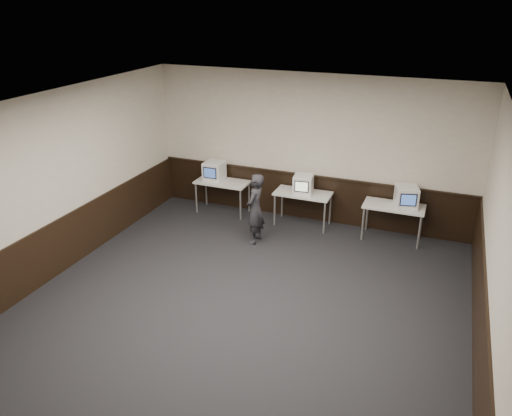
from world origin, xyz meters
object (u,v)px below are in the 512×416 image
at_px(desk_center, 303,196).
at_px(desk_right, 394,209).
at_px(emac_left, 214,171).
at_px(emac_right, 406,197).
at_px(person, 255,209).
at_px(desk_left, 222,184).
at_px(emac_center, 303,184).

bearing_deg(desk_center, desk_right, 0.00).
distance_m(emac_left, emac_right, 4.22).
distance_m(desk_center, desk_right, 1.90).
xyz_separation_m(desk_center, person, (-0.65, -1.13, 0.05)).
bearing_deg(desk_center, person, -119.88).
xyz_separation_m(desk_center, desk_right, (1.90, 0.00, 0.00)).
bearing_deg(emac_left, desk_right, -1.05).
xyz_separation_m(desk_left, emac_center, (1.90, -0.02, 0.27)).
relative_size(desk_right, emac_right, 2.21).
relative_size(desk_center, desk_right, 1.00).
relative_size(emac_center, emac_right, 0.87).
bearing_deg(emac_left, emac_right, -0.74).
relative_size(desk_left, emac_center, 2.55).
distance_m(desk_center, emac_center, 0.27).
bearing_deg(emac_right, emac_center, 165.93).
bearing_deg(emac_right, desk_right, 170.70).
bearing_deg(person, emac_right, 113.19).
distance_m(desk_right, emac_center, 1.92).
bearing_deg(emac_right, desk_center, 165.52).
distance_m(desk_left, desk_right, 3.80).
xyz_separation_m(emac_left, emac_right, (4.22, -0.01, 0.00)).
bearing_deg(emac_right, emac_left, 164.78).
bearing_deg(emac_left, emac_center, -1.89).
xyz_separation_m(desk_left, emac_right, (4.01, 0.02, 0.28)).
relative_size(emac_left, person, 0.32).
bearing_deg(emac_center, emac_right, -6.17).
relative_size(emac_center, person, 0.32).
bearing_deg(person, desk_left, -131.59).
bearing_deg(emac_center, emac_left, 171.53).
bearing_deg(emac_left, person, -39.10).
height_order(desk_center, emac_right, emac_right).
height_order(desk_center, desk_right, same).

